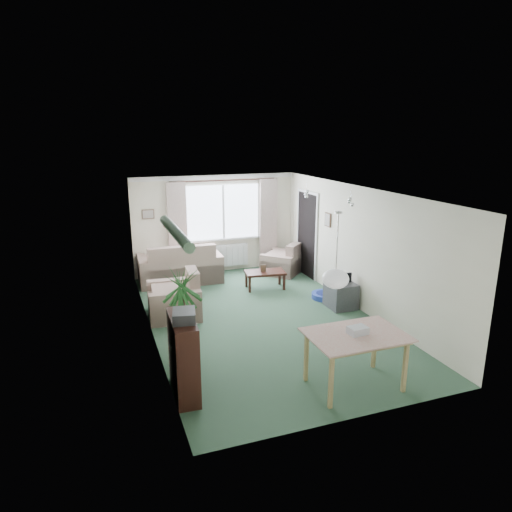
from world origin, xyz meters
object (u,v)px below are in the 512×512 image
object	(u,v)px
coffee_table	(265,280)
bookshelf	(183,357)
houseplant	(183,315)
dining_table	(355,361)
pet_bed	(325,296)
sofa	(180,262)
tv_cube	(341,295)
armchair_corner	(282,258)
armchair_left	(174,294)

from	to	relation	value
coffee_table	bookshelf	distance (m)	4.42
houseplant	bookshelf	bearing A→B (deg)	-101.65
dining_table	pet_bed	bearing A→B (deg)	68.36
sofa	dining_table	xyz separation A→B (m)	(1.38, -5.35, -0.09)
sofa	dining_table	world-z (taller)	sofa
bookshelf	tv_cube	bearing A→B (deg)	32.08
armchair_corner	tv_cube	distance (m)	2.51
houseplant	pet_bed	distance (m)	3.76
houseplant	tv_cube	size ratio (longest dim) A/B	2.65
sofa	bookshelf	xyz separation A→B (m)	(-0.84, -4.74, 0.07)
sofa	armchair_left	size ratio (longest dim) A/B	1.90
houseplant	pet_bed	size ratio (longest dim) A/B	2.66
bookshelf	houseplant	xyz separation A→B (m)	(0.19, 0.92, 0.20)
armchair_corner	coffee_table	size ratio (longest dim) A/B	0.98
armchair_corner	pet_bed	bearing A→B (deg)	51.24
armchair_corner	tv_cube	xyz separation A→B (m)	(0.22, -2.49, -0.13)
sofa	coffee_table	xyz separation A→B (m)	(1.69, -1.14, -0.27)
armchair_left	dining_table	distance (m)	3.82
pet_bed	sofa	bearing A→B (deg)	140.90
sofa	armchair_left	world-z (taller)	sofa
sofa	coffee_table	world-z (taller)	sofa
sofa	pet_bed	distance (m)	3.44
armchair_left	tv_cube	bearing A→B (deg)	82.17
coffee_table	dining_table	size ratio (longest dim) A/B	0.72
armchair_left	tv_cube	xyz separation A→B (m)	(3.20, -0.69, -0.19)
armchair_corner	pet_bed	distance (m)	1.97
sofa	armchair_left	xyz separation A→B (m)	(-0.50, -2.02, -0.03)
armchair_left	dining_table	size ratio (longest dim) A/B	0.82
coffee_table	sofa	bearing A→B (deg)	145.97
armchair_left	dining_table	bearing A→B (deg)	33.76
armchair_corner	bookshelf	bearing A→B (deg)	9.87
bookshelf	dining_table	bearing A→B (deg)	-13.05
tv_cube	armchair_corner	bearing A→B (deg)	95.40
dining_table	pet_bed	size ratio (longest dim) A/B	2.18
pet_bed	bookshelf	bearing A→B (deg)	-143.40
bookshelf	pet_bed	distance (m)	4.37
coffee_table	dining_table	bearing A→B (deg)	-94.14
bookshelf	dining_table	distance (m)	2.31
bookshelf	armchair_corner	bearing A→B (deg)	55.99
armchair_left	bookshelf	distance (m)	2.74
armchair_corner	coffee_table	world-z (taller)	armchair_corner
armchair_left	coffee_table	distance (m)	2.37
bookshelf	tv_cube	distance (m)	4.09
armchair_left	armchair_corner	bearing A→B (deg)	125.55
armchair_corner	coffee_table	xyz separation A→B (m)	(-0.79, -0.92, -0.19)
houseplant	sofa	bearing A→B (deg)	80.33
coffee_table	bookshelf	size ratio (longest dim) A/B	0.81
coffee_table	dining_table	xyz separation A→B (m)	(-0.30, -4.21, 0.18)
dining_table	tv_cube	size ratio (longest dim) A/B	2.17
pet_bed	armchair_left	bearing A→B (deg)	177.68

